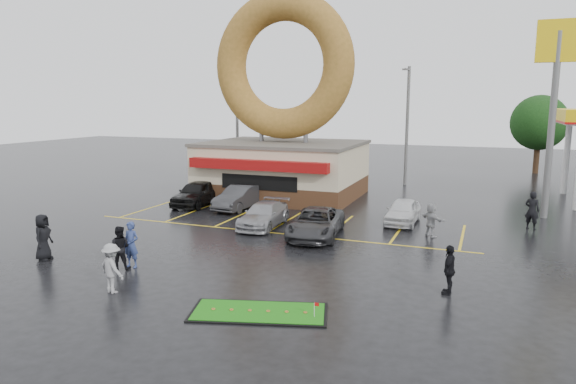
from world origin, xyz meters
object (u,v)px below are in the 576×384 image
(streetlight_left, at_px, (237,121))
(donut_shop, at_px, (283,130))
(person_blue, at_px, (131,245))
(dumpster, at_px, (223,183))
(streetlight_mid, at_px, (407,123))
(car_white, at_px, (403,211))
(car_grey, at_px, (316,223))
(person_cameraman, at_px, (449,270))
(car_silver, at_px, (264,215))
(car_dgrey, at_px, (240,197))
(putting_green, at_px, (259,312))
(car_black, at_px, (196,193))
(shell_sign, at_px, (555,82))

(streetlight_left, bearing_deg, donut_shop, -44.78)
(person_blue, height_order, dumpster, person_blue)
(streetlight_mid, relative_size, car_white, 2.38)
(streetlight_left, bearing_deg, dumpster, -71.00)
(car_grey, relative_size, person_cameraman, 2.86)
(car_silver, bearing_deg, streetlight_left, 118.75)
(streetlight_mid, relative_size, person_blue, 5.01)
(donut_shop, height_order, car_dgrey, donut_shop)
(donut_shop, height_order, streetlight_mid, donut_shop)
(person_cameraman, bearing_deg, putting_green, -48.76)
(person_blue, relative_size, person_cameraman, 1.08)
(streetlight_left, height_order, dumpster, streetlight_left)
(streetlight_left, height_order, car_black, streetlight_left)
(car_grey, bearing_deg, car_dgrey, 137.39)
(streetlight_mid, xyz_separation_m, car_grey, (-1.53, -17.42, -4.12))
(streetlight_mid, bearing_deg, car_silver, -105.75)
(streetlight_left, relative_size, dumpster, 5.00)
(shell_sign, bearing_deg, car_silver, -151.02)
(car_white, xyz_separation_m, person_blue, (-8.63, -11.23, 0.25))
(car_black, bearing_deg, person_cameraman, -37.79)
(putting_green, bearing_deg, car_dgrey, 118.69)
(car_silver, relative_size, car_grey, 0.88)
(car_silver, relative_size, car_white, 1.12)
(streetlight_mid, height_order, person_blue, streetlight_mid)
(streetlight_left, relative_size, streetlight_mid, 1.00)
(shell_sign, xyz_separation_m, car_grey, (-10.53, -8.50, -6.71))
(car_silver, distance_m, car_white, 7.35)
(shell_sign, relative_size, person_blue, 5.90)
(dumpster, bearing_deg, car_silver, -62.43)
(streetlight_mid, distance_m, car_silver, 17.62)
(shell_sign, distance_m, streetlight_mid, 12.93)
(streetlight_mid, height_order, car_white, streetlight_mid)
(car_dgrey, bearing_deg, person_cameraman, -33.58)
(car_dgrey, relative_size, car_grey, 0.89)
(person_blue, bearing_deg, car_white, 51.86)
(car_silver, bearing_deg, person_blue, -107.09)
(car_silver, xyz_separation_m, car_white, (6.55, 3.32, 0.03))
(car_grey, relative_size, dumpster, 2.66)
(donut_shop, distance_m, car_grey, 11.58)
(person_cameraman, relative_size, dumpster, 0.93)
(donut_shop, bearing_deg, streetlight_left, 135.22)
(donut_shop, distance_m, streetlight_mid, 10.59)
(car_dgrey, height_order, person_cameraman, person_cameraman)
(car_white, height_order, putting_green, car_white)
(car_black, relative_size, car_white, 1.18)
(car_silver, height_order, person_cameraman, person_cameraman)
(car_grey, bearing_deg, dumpster, 130.50)
(streetlight_mid, xyz_separation_m, car_silver, (-4.65, -16.48, -4.17))
(streetlight_left, distance_m, car_black, 12.98)
(streetlight_mid, distance_m, car_dgrey, 15.63)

